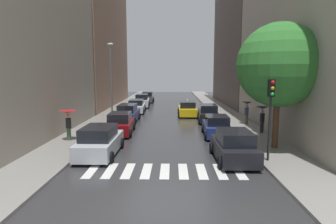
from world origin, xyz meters
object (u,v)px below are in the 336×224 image
parked_car_left_fifth (142,101)px  street_tree_right (279,65)px  parked_car_left_fourth (137,106)px  traffic_light_right_corner (271,102)px  lamp_post_left (111,77)px  parked_car_left_nearest (100,142)px  parked_car_left_third (128,114)px  pedestrian_near_tree (262,114)px  pedestrian_foreground (247,108)px  parked_car_right_nearest (234,147)px  taxi_midroad (187,109)px  parked_car_left_second (120,124)px  pedestrian_by_kerb (68,118)px  parked_car_right_third (208,114)px  parked_car_left_sixth (148,97)px  parked_car_right_second (217,127)px

parked_car_left_fifth → street_tree_right: (10.66, -21.91, 4.38)m
parked_car_left_fourth → traffic_light_right_corner: (9.44, -19.09, 2.54)m
lamp_post_left → parked_car_left_nearest: bearing=-81.4°
parked_car_left_third → pedestrian_near_tree: (11.32, -5.38, 0.80)m
parked_car_left_fourth → pedestrian_foreground: (11.06, -8.31, 0.84)m
parked_car_right_nearest → taxi_midroad: size_ratio=0.95×
parked_car_left_fifth → lamp_post_left: size_ratio=0.62×
parked_car_left_second → parked_car_left_fifth: parked_car_left_fifth is taller
parked_car_left_nearest → traffic_light_right_corner: (9.30, -1.30, 2.47)m
taxi_midroad → pedestrian_by_kerb: 15.02m
parked_car_left_fourth → traffic_light_right_corner: size_ratio=1.10×
pedestrian_by_kerb → traffic_light_right_corner: bearing=-68.5°
parked_car_left_nearest → parked_car_left_fourth: (-0.14, 17.79, -0.07)m
parked_car_right_third → street_tree_right: (2.89, -10.11, 4.42)m
parked_car_left_sixth → street_tree_right: size_ratio=0.54×
parked_car_left_third → parked_car_right_third: 7.85m
traffic_light_right_corner → parked_car_left_nearest: bearing=172.0°
parked_car_right_second → street_tree_right: (3.04, -3.72, 4.47)m
taxi_midroad → parked_car_left_second: bearing=148.3°
parked_car_right_second → street_tree_right: bearing=-139.0°
parked_car_right_nearest → pedestrian_foreground: size_ratio=2.10×
parked_car_left_third → street_tree_right: bearing=-131.6°
parked_car_left_nearest → parked_car_right_second: 9.09m
taxi_midroad → pedestrian_by_kerb: bearing=143.9°
parked_car_right_second → parked_car_right_third: 6.39m
parked_car_left_fourth → parked_car_left_fifth: size_ratio=1.04×
traffic_light_right_corner → parked_car_left_second: bearing=142.2°
parked_car_left_second → pedestrian_by_kerb: size_ratio=2.18×
parked_car_left_sixth → pedestrian_foreground: bearing=-152.6°
parked_car_left_fourth → street_tree_right: (10.73, -16.45, 4.47)m
parked_car_right_third → pedestrian_by_kerb: bearing=130.9°
parked_car_left_sixth → pedestrian_by_kerb: bearing=172.4°
parked_car_right_nearest → parked_car_right_third: (0.14, 12.36, 0.00)m
parked_car_left_nearest → parked_car_right_third: parked_car_left_nearest is taller
parked_car_left_third → traffic_light_right_corner: (9.45, -12.48, 2.47)m
parked_car_left_third → traffic_light_right_corner: traffic_light_right_corner is taller
pedestrian_near_tree → pedestrian_by_kerb: (-14.12, -2.74, 0.09)m
parked_car_right_third → pedestrian_foreground: (3.22, -1.97, 0.79)m
parked_car_left_third → parked_car_left_fifth: bearing=0.5°
parked_car_right_third → taxi_midroad: 4.18m
taxi_midroad → parked_car_right_second: bearing=-170.7°
parked_car_left_sixth → parked_car_right_nearest: 31.31m
taxi_midroad → pedestrian_near_tree: size_ratio=2.19×
parked_car_left_fifth → street_tree_right: street_tree_right is taller
parked_car_left_second → traffic_light_right_corner: traffic_light_right_corner is taller
parked_car_left_fifth → taxi_midroad: bearing=-146.4°
taxi_midroad → pedestrian_foreground: bearing=-138.6°
parked_car_left_sixth → traffic_light_right_corner: 32.23m
parked_car_left_fifth → pedestrian_foreground: size_ratio=2.26×
parked_car_left_nearest → parked_car_left_fifth: parked_car_left_fifth is taller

